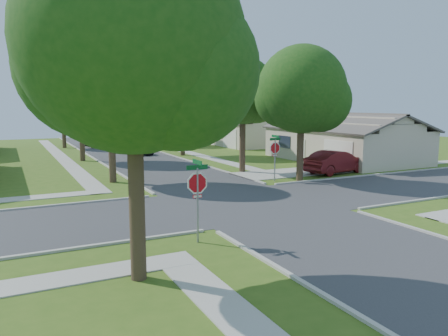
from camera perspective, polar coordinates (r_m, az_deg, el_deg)
name	(u,v)px	position (r m, az deg, el deg)	size (l,w,h in m)	color
ground	(247,203)	(21.99, 3.04, -4.58)	(100.00, 100.00, 0.00)	#3B5B18
road_ns	(247,203)	(21.99, 3.04, -4.57)	(7.00, 100.00, 0.02)	#333335
sidewalk_ne	(178,150)	(47.90, -6.02, 2.39)	(1.20, 40.00, 0.04)	#9E9B91
sidewalk_nw	(60,155)	(45.12, -20.68, 1.54)	(1.20, 40.00, 0.04)	#9E9B91
driveway	(293,172)	(32.07, 9.06, -0.56)	(8.80, 3.60, 0.05)	#9E9B91
stop_sign_sw	(197,187)	(15.40, -3.50, -2.43)	(1.05, 0.80, 2.98)	gray
stop_sign_ne	(275,150)	(28.05, 6.68, 2.37)	(1.05, 0.80, 2.98)	gray
tree_e_near	(243,94)	(31.63, 2.54, 9.63)	(4.97, 4.80, 8.28)	#38281C
tree_e_mid	(182,90)	(42.53, -5.46, 10.07)	(5.59, 5.40, 9.21)	#38281C
tree_e_far	(144,96)	(54.84, -10.44, 9.27)	(5.17, 5.00, 8.72)	#38281C
tree_w_near	(110,85)	(28.30, -14.62, 10.49)	(5.38, 5.20, 8.97)	#38281C
tree_w_mid	(80,86)	(40.11, -18.28, 10.14)	(5.80, 5.60, 9.56)	#38281C
tree_w_far	(63,99)	(52.97, -20.34, 8.43)	(4.76, 4.60, 8.04)	#38281C
tree_sw_corner	(135,52)	(12.14, -11.59, 14.62)	(6.21, 6.00, 9.55)	#38281C
tree_ne_corner	(302,93)	(28.46, 10.19, 9.56)	(5.80, 5.60, 8.66)	#38281C
house_ne_near	(343,143)	(39.96, 15.32, 3.13)	(8.42, 13.60, 4.23)	#B5A58F
house_ne_far	(244,132)	(54.66, 2.62, 4.72)	(8.42, 13.60, 4.23)	#B5A58F
car_driveway	(336,162)	(32.28, 14.42, 0.78)	(1.75, 5.02, 1.65)	#591216
car_curb_east	(141,148)	(44.08, -10.84, 2.61)	(1.56, 3.87, 1.32)	black
car_curb_west	(96,141)	(53.27, -16.35, 3.45)	(2.03, 5.00, 1.45)	black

